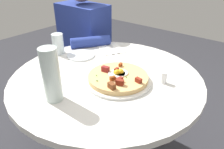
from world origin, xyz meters
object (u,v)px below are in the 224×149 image
Objects in this scene: pizza_plate at (118,80)px; water_glass at (58,44)px; person_seated at (85,57)px; water_bottle at (51,75)px; dining_table at (107,102)px; breakfast_pizza at (118,77)px; fork at (108,49)px; salt_shaker at (164,78)px; knife at (114,48)px; bread_plate at (81,55)px.

water_glass reaches higher than pizza_plate.
person_seated reaches higher than water_glass.
water_bottle is at bearing 67.50° from pizza_plate.
water_bottle is (0.03, 0.29, 0.28)m from dining_table.
breakfast_pizza is at bearing 114.11° from pizza_plate.
salt_shaker is (-0.46, 0.15, 0.02)m from fork.
salt_shaker reaches higher than pizza_plate.
knife is 3.24× the size of salt_shaker.
water_bottle is 0.51m from salt_shaker.
person_seated is at bearing -46.32° from bread_plate.
person_seated is 6.31× the size of knife.
breakfast_pizza is at bearing 36.35° from salt_shaker.
fork is 0.79× the size of water_bottle.
pizza_plate is 5.73× the size of salt_shaker.
water_bottle is at bearing 127.95° from person_seated.
fork and knife have the same top height.
water_bottle is at bearing 122.43° from bread_plate.
salt_shaker is at bearing 161.51° from person_seated.
knife is at bearing -48.00° from breakfast_pizza.
person_seated is 0.44m from knife.
dining_table is at bearing 23.76° from salt_shaker.
dining_table is 2.99× the size of pizza_plate.
dining_table is 17.12× the size of salt_shaker.
person_seated is 9.16× the size of water_glass.
breakfast_pizza reaches higher than salt_shaker.
bread_plate is (0.35, -0.09, -0.00)m from pizza_plate.
water_bottle is (-0.37, 0.32, 0.05)m from water_glass.
knife is 0.48m from salt_shaker.
salt_shaker is at bearing -156.24° from dining_table.
person_seated is 20.45× the size of salt_shaker.
bread_plate reaches higher than fork.
salt_shaker is (-0.82, 0.27, 0.23)m from person_seated.
pizza_plate is 0.02m from breakfast_pizza.
dining_table is 0.21m from breakfast_pizza.
person_seated is 0.92m from water_bottle.
water_glass is (0.20, 0.24, 0.06)m from fork.
bread_plate is 0.72× the size of water_bottle.
pizza_plate is 0.32m from water_bottle.
bread_plate is 0.19m from fork.
bread_plate is 0.53m from salt_shaker.
water_glass is (0.49, -0.04, 0.04)m from breakfast_pizza.
breakfast_pizza is at bearing 165.28° from bread_plate.
dining_table is at bearing 163.54° from bread_plate.
fork is (0.21, -0.26, 0.17)m from dining_table.
knife is (0.27, -0.30, -0.02)m from breakfast_pizza.
pizza_plate is at bearing -17.70° from knife.
bread_plate is 0.23m from knife.
knife is 0.79× the size of water_bottle.
breakfast_pizza is at bearing 175.69° from water_glass.
bread_plate is 0.46m from water_bottle.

